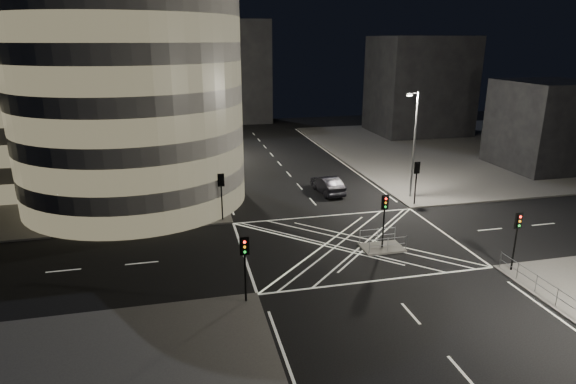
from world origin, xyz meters
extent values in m
plane|color=black|center=(0.00, 0.00, 0.00)|extent=(120.00, 120.00, 0.00)
cube|color=#5A5654|center=(-29.00, 27.00, 0.07)|extent=(42.00, 42.00, 0.15)
cube|color=#5A5654|center=(29.00, 27.00, 0.07)|extent=(42.00, 42.00, 0.15)
cube|color=slate|center=(2.00, -1.50, 0.07)|extent=(3.00, 2.00, 0.15)
cylinder|color=gray|center=(-16.00, 14.00, 12.65)|extent=(20.00, 20.00, 25.00)
cube|color=gray|center=(-26.00, 24.00, 12.65)|extent=(20.00, 18.00, 25.00)
cube|color=gray|center=(-22.00, 42.00, 11.15)|extent=(24.00, 16.00, 22.00)
cube|color=black|center=(26.00, 40.00, 7.65)|extent=(14.00, 12.00, 15.00)
cube|color=black|center=(30.00, 16.00, 5.15)|extent=(10.00, 10.00, 10.00)
cube|color=black|center=(-4.00, 58.00, 9.00)|extent=(18.00, 8.00, 18.00)
cylinder|color=black|center=(-10.50, 9.00, 1.83)|extent=(0.32, 0.32, 3.36)
ellipsoid|color=black|center=(-10.50, 9.00, 4.71)|extent=(4.37, 4.37, 5.02)
cylinder|color=black|center=(-10.50, 15.00, 1.72)|extent=(0.32, 0.32, 3.13)
ellipsoid|color=black|center=(-10.50, 15.00, 4.63)|extent=(4.88, 4.88, 5.62)
cylinder|color=black|center=(-10.50, 21.00, 1.88)|extent=(0.32, 0.32, 3.46)
ellipsoid|color=black|center=(-10.50, 21.00, 4.65)|extent=(3.77, 3.77, 4.33)
cylinder|color=black|center=(-10.50, 27.00, 2.05)|extent=(0.32, 0.32, 3.80)
ellipsoid|color=black|center=(-10.50, 27.00, 5.20)|extent=(4.55, 4.55, 5.23)
cylinder|color=black|center=(-10.50, 33.00, 1.86)|extent=(0.32, 0.32, 3.43)
ellipsoid|color=black|center=(-10.50, 33.00, 4.73)|extent=(4.20, 4.20, 4.82)
cylinder|color=black|center=(-8.80, 6.80, 1.65)|extent=(0.12, 0.12, 3.00)
cube|color=black|center=(-8.80, 6.80, 3.60)|extent=(0.28, 0.22, 0.90)
cube|color=black|center=(-8.80, 6.80, 3.60)|extent=(0.55, 0.04, 1.10)
cylinder|color=black|center=(-8.80, -6.80, 1.65)|extent=(0.12, 0.12, 3.00)
cube|color=black|center=(-8.80, -6.80, 3.60)|extent=(0.28, 0.22, 0.90)
cube|color=black|center=(-8.80, -6.80, 3.60)|extent=(0.55, 0.04, 1.10)
cylinder|color=black|center=(8.80, 6.80, 1.65)|extent=(0.12, 0.12, 3.00)
cube|color=black|center=(8.80, 6.80, 3.60)|extent=(0.28, 0.22, 0.90)
cube|color=black|center=(8.80, 6.80, 3.60)|extent=(0.55, 0.04, 1.10)
cylinder|color=black|center=(8.80, -6.80, 1.65)|extent=(0.12, 0.12, 3.00)
cube|color=black|center=(8.80, -6.80, 3.60)|extent=(0.28, 0.22, 0.90)
cube|color=black|center=(8.80, -6.80, 3.60)|extent=(0.55, 0.04, 1.10)
cylinder|color=black|center=(2.00, -1.50, 1.65)|extent=(0.12, 0.12, 3.00)
cube|color=black|center=(2.00, -1.50, 3.60)|extent=(0.28, 0.22, 0.90)
cube|color=black|center=(2.00, -1.50, 3.60)|extent=(0.55, 0.04, 1.10)
cylinder|color=slate|center=(-9.50, 12.00, 5.15)|extent=(0.20, 0.20, 10.00)
cylinder|color=slate|center=(-9.05, 12.00, 10.00)|extent=(0.90, 0.10, 0.10)
cube|color=slate|center=(-8.60, 12.00, 9.90)|extent=(0.50, 0.25, 0.18)
cube|color=white|center=(-8.60, 12.00, 9.79)|extent=(0.42, 0.20, 0.05)
cylinder|color=slate|center=(-9.50, 30.00, 5.15)|extent=(0.20, 0.20, 10.00)
cylinder|color=slate|center=(-9.05, 30.00, 10.00)|extent=(0.90, 0.10, 0.10)
cube|color=slate|center=(-8.60, 30.00, 9.90)|extent=(0.50, 0.25, 0.18)
cube|color=white|center=(-8.60, 30.00, 9.79)|extent=(0.42, 0.20, 0.05)
cylinder|color=slate|center=(9.50, 9.00, 5.15)|extent=(0.20, 0.20, 10.00)
cylinder|color=slate|center=(9.05, 9.00, 10.00)|extent=(0.90, 0.10, 0.10)
cube|color=slate|center=(8.60, 9.00, 9.90)|extent=(0.50, 0.25, 0.18)
cube|color=white|center=(8.60, 9.00, 9.79)|extent=(0.42, 0.20, 0.05)
cube|color=slate|center=(8.30, -12.15, 0.70)|extent=(0.06, 11.70, 1.10)
cube|color=slate|center=(2.00, -2.40, 0.70)|extent=(2.80, 0.06, 1.10)
cube|color=slate|center=(2.00, -0.60, 0.70)|extent=(2.80, 0.06, 1.10)
imported|color=black|center=(2.16, 12.28, 0.86)|extent=(2.23, 5.36, 1.72)
camera|label=1|loc=(-12.00, -31.37, 14.60)|focal=30.00mm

